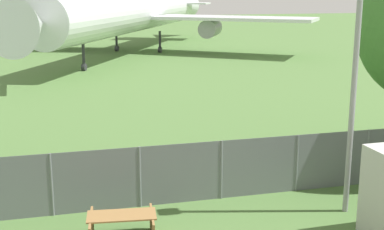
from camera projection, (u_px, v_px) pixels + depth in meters
perimeter_fence at (140, 177)px, 15.89m from camera, size 56.07×0.07×1.88m
airplane at (133, 12)px, 52.60m from camera, size 33.33×40.30×11.89m
picnic_bench_near_cabin at (122, 225)px, 13.76m from camera, size 1.92×1.61×0.76m
light_mast at (357, 44)px, 14.65m from camera, size 0.44×0.44×8.11m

